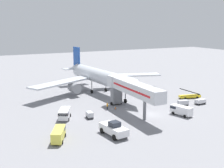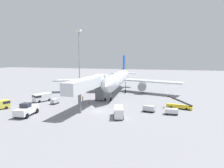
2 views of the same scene
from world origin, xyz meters
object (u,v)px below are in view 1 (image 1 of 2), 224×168
object	(u,v)px
baggage_cart_mid_center	(183,103)
baggage_cart_near_left	(200,101)
jet_bridge	(131,89)
belt_loader_truck	(190,96)
safety_cone_alpha	(62,127)
ground_crew_worker_foreground	(107,106)
service_van_rear_right	(181,110)
baggage_cart_mid_right	(90,115)
airplane_at_gate	(100,77)
pushback_tug	(114,129)
safety_cone_bravo	(115,108)
service_van_near_right	(59,134)
service_van_far_center	(64,113)

from	to	relation	value
baggage_cart_mid_center	baggage_cart_near_left	bearing A→B (deg)	-10.57
jet_bridge	belt_loader_truck	size ratio (longest dim) A/B	3.45
belt_loader_truck	safety_cone_alpha	bearing A→B (deg)	-169.48
baggage_cart_mid_center	ground_crew_worker_foreground	xyz separation A→B (m)	(-18.84, 5.72, 0.14)
safety_cone_alpha	service_van_rear_right	bearing A→B (deg)	-7.79
baggage_cart_mid_right	airplane_at_gate	bearing A→B (deg)	59.60
belt_loader_truck	safety_cone_alpha	distance (m)	40.58
airplane_at_gate	ground_crew_worker_foreground	bearing A→B (deg)	-109.30
pushback_tug	baggage_cart_mid_center	world-z (taller)	pushback_tug
baggage_cart_mid_right	safety_cone_alpha	xyz separation A→B (m)	(-7.76, -4.00, -0.41)
ground_crew_worker_foreground	safety_cone_bravo	size ratio (longest dim) A/B	2.67
baggage_cart_near_left	safety_cone_alpha	xyz separation A→B (m)	(-37.99, -1.29, -0.37)
jet_bridge	service_van_near_right	bearing A→B (deg)	-156.82
ground_crew_worker_foreground	airplane_at_gate	bearing A→B (deg)	70.70
pushback_tug	service_van_far_center	bearing A→B (deg)	110.31
jet_bridge	safety_cone_bravo	size ratio (longest dim) A/B	32.43
jet_bridge	belt_loader_truck	world-z (taller)	jet_bridge
pushback_tug	service_van_rear_right	world-z (taller)	pushback_tug
baggage_cart_near_left	ground_crew_worker_foreground	size ratio (longest dim) A/B	1.54
baggage_cart_mid_center	safety_cone_alpha	size ratio (longest dim) A/B	3.76
service_van_near_right	baggage_cart_near_left	distance (m)	40.75
service_van_rear_right	ground_crew_worker_foreground	world-z (taller)	service_van_rear_right
belt_loader_truck	pushback_tug	bearing A→B (deg)	-154.84
airplane_at_gate	safety_cone_alpha	distance (m)	32.53
airplane_at_gate	baggage_cart_mid_center	size ratio (longest dim) A/B	15.55
airplane_at_gate	ground_crew_worker_foreground	xyz separation A→B (m)	(-6.02, -17.18, -3.98)
baggage_cart_near_left	jet_bridge	bearing A→B (deg)	173.58
pushback_tug	airplane_at_gate	bearing A→B (deg)	69.14
jet_bridge	airplane_at_gate	bearing A→B (deg)	84.55
pushback_tug	service_van_rear_right	bearing A→B (deg)	11.62
baggage_cart_mid_right	ground_crew_worker_foreground	distance (m)	7.50
service_van_near_right	baggage_cart_mid_right	distance (m)	13.57
jet_bridge	baggage_cart_near_left	world-z (taller)	jet_bridge
baggage_cart_near_left	belt_loader_truck	bearing A→B (deg)	72.69
jet_bridge	service_van_rear_right	world-z (taller)	jet_bridge
service_van_near_right	service_van_far_center	size ratio (longest dim) A/B	1.05
baggage_cart_mid_center	safety_cone_bravo	size ratio (longest dim) A/B	4.25
service_van_rear_right	ground_crew_worker_foreground	bearing A→B (deg)	138.23
pushback_tug	baggage_cart_mid_right	world-z (taller)	pushback_tug
ground_crew_worker_foreground	safety_cone_bravo	xyz separation A→B (m)	(1.98, -0.54, -0.62)
belt_loader_truck	baggage_cart_near_left	distance (m)	6.41
belt_loader_truck	ground_crew_worker_foreground	world-z (taller)	belt_loader_truck
airplane_at_gate	baggage_cart_near_left	world-z (taller)	airplane_at_gate
safety_cone_alpha	belt_loader_truck	bearing A→B (deg)	10.52
service_van_near_right	service_van_rear_right	size ratio (longest dim) A/B	1.07
pushback_tug	safety_cone_alpha	distance (m)	10.91
service_van_rear_right	baggage_cart_mid_center	size ratio (longest dim) A/B	1.90
pushback_tug	baggage_cart_mid_center	bearing A→B (deg)	21.48
service_van_far_center	safety_cone_bravo	size ratio (longest dim) A/B	8.23
service_van_near_right	ground_crew_worker_foreground	size ratio (longest dim) A/B	3.23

